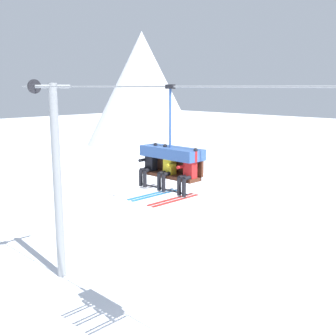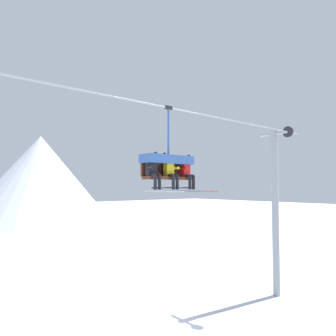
% 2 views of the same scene
% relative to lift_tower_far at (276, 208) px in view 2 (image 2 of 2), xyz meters
% --- Properties ---
extents(mountain_peak_central, '(22.06, 22.06, 13.39)m').
position_rel_lift_tower_far_xyz_m(mountain_peak_central, '(1.93, 41.92, 2.24)').
color(mountain_peak_central, white).
rests_on(mountain_peak_central, ground_plane).
extents(lift_tower_far, '(0.36, 1.88, 8.58)m').
position_rel_lift_tower_far_xyz_m(lift_tower_far, '(0.00, 0.00, 0.00)').
color(lift_tower_far, gray).
rests_on(lift_tower_far, ground_plane).
extents(lift_cable, '(17.37, 0.05, 0.05)m').
position_rel_lift_tower_far_xyz_m(lift_cable, '(-7.69, -0.78, 3.84)').
color(lift_cable, gray).
extents(chairlift_chair, '(1.95, 0.74, 2.89)m').
position_rel_lift_tower_far_xyz_m(chairlift_chair, '(-7.85, -0.71, 1.89)').
color(chairlift_chair, '#512819').
extents(skier_black, '(0.48, 1.70, 1.34)m').
position_rel_lift_tower_far_xyz_m(skier_black, '(-8.62, -0.92, 1.60)').
color(skier_black, black).
extents(skier_yellow, '(0.48, 1.70, 1.34)m').
position_rel_lift_tower_far_xyz_m(skier_yellow, '(-7.86, -0.92, 1.60)').
color(skier_yellow, yellow).
extents(skier_red, '(0.48, 1.70, 1.34)m').
position_rel_lift_tower_far_xyz_m(skier_red, '(-7.08, -0.92, 1.60)').
color(skier_red, red).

